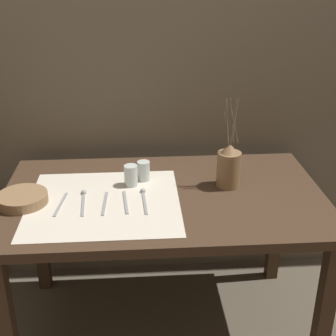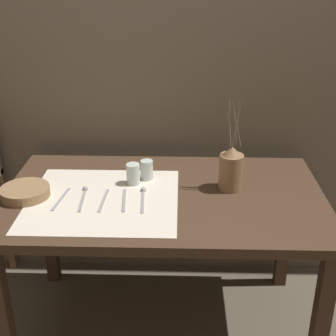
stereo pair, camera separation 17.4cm
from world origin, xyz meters
name	(u,v)px [view 2 (the right image)]	position (x,y,z in m)	size (l,w,h in m)	color
ground_plane	(164,324)	(0.00, 0.00, 0.00)	(12.00, 12.00, 0.00)	brown
stone_wall_back	(167,54)	(0.00, 0.51, 1.20)	(7.00, 0.06, 2.40)	#6B5E4C
wooden_table	(163,211)	(0.00, 0.00, 0.63)	(1.36, 0.80, 0.71)	#422D1E
linen_cloth	(103,199)	(-0.25, -0.06, 0.72)	(0.61, 0.57, 0.00)	beige
pitcher_with_flowers	(231,169)	(0.29, 0.06, 0.81)	(0.10, 0.10, 0.39)	olive
wooden_bowl	(25,192)	(-0.57, -0.04, 0.74)	(0.20, 0.20, 0.04)	#8E6B47
glass_tumbler_near	(133,174)	(-0.13, 0.09, 0.76)	(0.06, 0.06, 0.09)	silver
glass_tumbler_far	(147,170)	(-0.08, 0.14, 0.76)	(0.06, 0.06, 0.09)	silver
knife_center	(61,199)	(-0.42, -0.07, 0.72)	(0.04, 0.19, 0.00)	#939399
spoon_outer	(84,193)	(-0.33, -0.02, 0.72)	(0.03, 0.20, 0.02)	#939399
fork_inner	(104,200)	(-0.24, -0.07, 0.72)	(0.02, 0.19, 0.00)	#939399
fork_outer	(124,200)	(-0.16, -0.07, 0.72)	(0.03, 0.19, 0.00)	#939399
spoon_inner	(143,194)	(-0.08, -0.02, 0.72)	(0.03, 0.20, 0.02)	#939399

